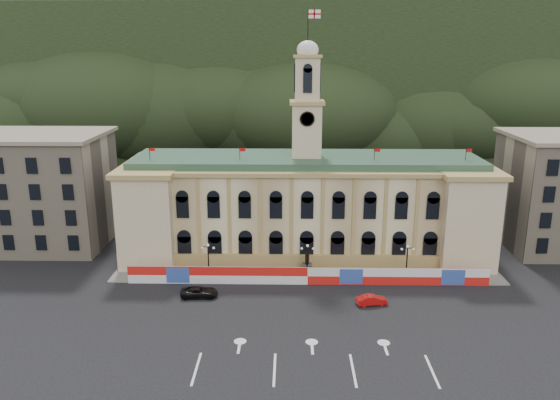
{
  "coord_description": "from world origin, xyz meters",
  "views": [
    {
      "loc": [
        -2.56,
        -54.9,
        31.45
      ],
      "look_at": [
        -3.88,
        18.0,
        11.31
      ],
      "focal_mm": 35.0,
      "sensor_mm": 36.0,
      "label": 1
    }
  ],
  "objects_px": {
    "red_sedan": "(372,300)",
    "black_suv": "(199,292)",
    "statue": "(307,268)",
    "lamp_center": "(307,258)"
  },
  "relations": [
    {
      "from": "statue",
      "to": "black_suv",
      "type": "relative_size",
      "value": 0.75
    },
    {
      "from": "lamp_center",
      "to": "red_sedan",
      "type": "bearing_deg",
      "value": -45.43
    },
    {
      "from": "black_suv",
      "to": "red_sedan",
      "type": "bearing_deg",
      "value": -97.47
    },
    {
      "from": "red_sedan",
      "to": "black_suv",
      "type": "bearing_deg",
      "value": 74.84
    },
    {
      "from": "lamp_center",
      "to": "black_suv",
      "type": "height_order",
      "value": "lamp_center"
    },
    {
      "from": "statue",
      "to": "lamp_center",
      "type": "relative_size",
      "value": 0.72
    },
    {
      "from": "lamp_center",
      "to": "black_suv",
      "type": "distance_m",
      "value": 15.85
    },
    {
      "from": "statue",
      "to": "red_sedan",
      "type": "height_order",
      "value": "statue"
    },
    {
      "from": "statue",
      "to": "black_suv",
      "type": "xyz_separation_m",
      "value": [
        -14.37,
        -7.23,
        -0.51
      ]
    },
    {
      "from": "statue",
      "to": "red_sedan",
      "type": "relative_size",
      "value": 0.9
    }
  ]
}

